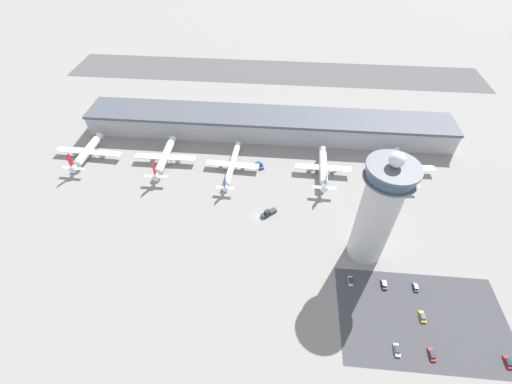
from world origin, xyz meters
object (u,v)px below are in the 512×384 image
(airplane_gate_bravo, at_px, (165,157))
(car_navy_sedan, at_px, (432,354))
(service_truck_catering, at_px, (260,165))
(service_truck_baggage, at_px, (268,213))
(control_tower, at_px, (378,211))
(car_red_hatchback, at_px, (384,285))
(car_black_suv, at_px, (416,287))
(service_truck_fuel, at_px, (415,181))
(car_yellow_taxi, at_px, (508,362))
(car_grey_coupe, at_px, (350,281))
(airplane_gate_charlie, at_px, (232,165))
(airplane_gate_alpha, at_px, (87,152))
(car_white_wagon, at_px, (397,350))
(airplane_gate_echo, at_px, (402,167))
(car_green_van, at_px, (422,317))
(airplane_gate_delta, at_px, (323,168))

(airplane_gate_bravo, bearing_deg, car_navy_sedan, -37.95)
(service_truck_catering, relative_size, service_truck_baggage, 0.87)
(control_tower, relative_size, car_red_hatchback, 12.23)
(car_red_hatchback, bearing_deg, car_black_suv, -0.50)
(service_truck_fuel, distance_m, car_yellow_taxi, 93.12)
(car_grey_coupe, bearing_deg, car_navy_sedan, -46.80)
(airplane_gate_charlie, bearing_deg, airplane_gate_alpha, 177.42)
(airplane_gate_bravo, relative_size, car_yellow_taxi, 8.09)
(service_truck_fuel, relative_size, car_grey_coupe, 1.69)
(car_red_hatchback, bearing_deg, service_truck_fuel, 67.10)
(service_truck_baggage, xyz_separation_m, car_navy_sedan, (62.08, -62.06, -0.46))
(service_truck_fuel, bearing_deg, control_tower, -124.79)
(airplane_gate_charlie, xyz_separation_m, car_red_hatchback, (72.58, -67.06, -3.11))
(control_tower, height_order, car_red_hatchback, control_tower)
(control_tower, relative_size, car_black_suv, 13.46)
(control_tower, distance_m, car_grey_coupe, 31.76)
(control_tower, height_order, service_truck_fuel, control_tower)
(car_white_wagon, distance_m, car_grey_coupe, 30.09)
(airplane_gate_echo, relative_size, car_green_van, 7.73)
(car_yellow_taxi, bearing_deg, car_red_hatchback, 144.24)
(control_tower, xyz_separation_m, car_white_wagon, (5.99, -43.28, -26.08))
(airplane_gate_echo, distance_m, car_green_van, 86.43)
(car_black_suv, xyz_separation_m, car_red_hatchback, (-12.70, 0.11, 0.03))
(car_yellow_taxi, bearing_deg, service_truck_fuel, 96.25)
(car_white_wagon, relative_size, car_red_hatchback, 1.02)
(control_tower, distance_m, airplane_gate_delta, 57.86)
(control_tower, distance_m, car_black_suv, 36.37)
(service_truck_fuel, height_order, car_navy_sedan, service_truck_fuel)
(airplane_gate_charlie, relative_size, service_truck_baggage, 5.05)
(car_grey_coupe, xyz_separation_m, car_navy_sedan, (25.66, -27.33, -0.02))
(airplane_gate_charlie, distance_m, airplane_gate_echo, 94.53)
(airplane_gate_delta, relative_size, service_truck_fuel, 4.48)
(service_truck_baggage, distance_m, car_black_suv, 72.04)
(car_black_suv, xyz_separation_m, car_yellow_taxi, (25.05, -27.07, -0.00))
(service_truck_fuel, relative_size, car_green_van, 1.66)
(airplane_gate_bravo, relative_size, airplane_gate_echo, 1.00)
(control_tower, bearing_deg, airplane_gate_bravo, 153.48)
(airplane_gate_delta, bearing_deg, airplane_gate_alpha, 178.77)
(service_truck_fuel, xyz_separation_m, car_red_hatchback, (-27.62, -65.38, -0.51))
(control_tower, height_order, car_yellow_taxi, control_tower)
(service_truck_catering, distance_m, service_truck_baggage, 37.06)
(control_tower, distance_m, car_navy_sedan, 54.07)
(service_truck_fuel, relative_size, car_navy_sedan, 1.64)
(airplane_gate_alpha, bearing_deg, car_yellow_taxi, -26.58)
(airplane_gate_echo, distance_m, service_truck_catering, 79.19)
(airplane_gate_bravo, bearing_deg, airplane_gate_echo, 1.47)
(car_white_wagon, bearing_deg, service_truck_fuel, 73.20)
(car_green_van, xyz_separation_m, car_navy_sedan, (-0.23, -14.05, -0.05))
(car_white_wagon, bearing_deg, airplane_gate_alpha, 148.40)
(car_grey_coupe, relative_size, car_navy_sedan, 0.97)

